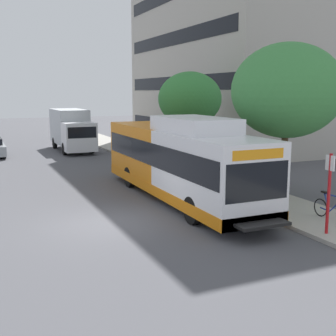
% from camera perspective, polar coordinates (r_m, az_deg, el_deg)
% --- Properties ---
extents(ground_plane, '(120.00, 120.00, 0.00)m').
position_cam_1_polar(ground_plane, '(23.64, -13.27, -1.79)').
color(ground_plane, '#4C4C51').
extents(sidewalk_curb, '(3.00, 56.00, 0.14)m').
position_cam_1_polar(sidewalk_curb, '(24.07, 4.26, -1.18)').
color(sidewalk_curb, '#A8A399').
rests_on(sidewalk_curb, ground).
extents(transit_bus, '(2.58, 12.25, 3.65)m').
position_cam_1_polar(transit_bus, '(19.06, 1.47, 0.93)').
color(transit_bus, white).
rests_on(transit_bus, ground).
extents(bus_stop_sign_pole, '(0.10, 0.36, 2.60)m').
position_cam_1_polar(bus_stop_sign_pole, '(14.90, 20.05, -2.38)').
color(bus_stop_sign_pole, red).
rests_on(bus_stop_sign_pole, sidewalk_curb).
extents(bicycle_parked, '(0.52, 1.76, 1.02)m').
position_cam_1_polar(bicycle_parked, '(16.73, 20.37, -4.94)').
color(bicycle_parked, black).
rests_on(bicycle_parked, sidewalk_curb).
extents(street_tree_near_stop, '(4.66, 4.66, 6.53)m').
position_cam_1_polar(street_tree_near_stop, '(19.38, 15.10, 9.59)').
color(street_tree_near_stop, '#4C3823').
rests_on(street_tree_near_stop, sidewalk_curb).
extents(street_tree_mid_block, '(3.83, 3.83, 5.70)m').
position_cam_1_polar(street_tree_mid_block, '(26.95, 2.83, 8.87)').
color(street_tree_mid_block, '#4C3823').
rests_on(street_tree_mid_block, sidewalk_curb).
extents(box_truck_background, '(2.32, 7.01, 3.25)m').
position_cam_1_polar(box_truck_background, '(35.97, -12.33, 4.95)').
color(box_truck_background, silver).
rests_on(box_truck_background, ground).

